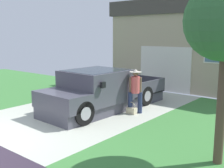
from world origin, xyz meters
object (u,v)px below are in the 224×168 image
(person_with_hat, at_px, (135,89))
(wheeled_trash_bin, at_px, (88,77))
(handbag, at_px, (131,110))
(pickup_truck, at_px, (98,92))
(house_with_garage, at_px, (204,44))

(person_with_hat, bearing_deg, wheeled_trash_bin, -67.36)
(handbag, relative_size, wheeled_trash_bin, 0.43)
(handbag, bearing_deg, wheeled_trash_bin, 150.45)
(handbag, bearing_deg, pickup_truck, -162.14)
(pickup_truck, bearing_deg, wheeled_trash_bin, -38.77)
(person_with_hat, bearing_deg, house_with_garage, -127.72)
(person_with_hat, height_order, handbag, person_with_hat)
(person_with_hat, xyz_separation_m, house_with_garage, (-0.22, 7.06, 1.47))
(person_with_hat, xyz_separation_m, handbag, (-0.04, -0.17, -0.77))
(pickup_truck, height_order, wheeled_trash_bin, pickup_truck)
(pickup_truck, xyz_separation_m, handbag, (1.26, 0.41, -0.58))
(person_with_hat, bearing_deg, pickup_truck, -15.82)
(pickup_truck, xyz_separation_m, house_with_garage, (1.09, 7.63, 1.66))
(house_with_garage, distance_m, wheeled_trash_bin, 6.73)
(pickup_truck, height_order, house_with_garage, house_with_garage)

